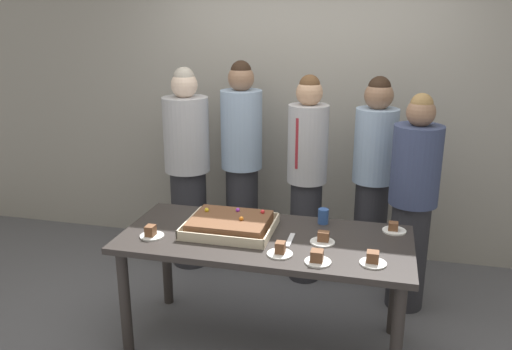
{
  "coord_description": "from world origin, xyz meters",
  "views": [
    {
      "loc": [
        0.66,
        -2.9,
        2.08
      ],
      "look_at": [
        -0.1,
        0.15,
        1.12
      ],
      "focal_mm": 36.36,
      "sensor_mm": 36.0,
      "label": 1
    }
  ],
  "objects_px": {
    "person_left_edge_reaching": "(188,167)",
    "sheet_cake": "(230,224)",
    "plated_slice_center_front": "(280,251)",
    "drink_cup_nearest": "(323,216)",
    "person_far_right_suit": "(413,202)",
    "cake_server_utensil": "(290,240)",
    "person_striped_tie_right": "(307,176)",
    "plated_slice_far_right": "(317,258)",
    "plated_slice_center_back": "(394,229)",
    "party_table": "(265,250)",
    "plated_slice_near_right": "(323,239)",
    "person_serving_front": "(373,178)",
    "person_green_shirt_behind": "(242,162)",
    "plated_slice_near_left": "(373,260)",
    "plated_slice_far_left": "(151,233)"
  },
  "relations": [
    {
      "from": "person_left_edge_reaching",
      "to": "plated_slice_near_right",
      "type": "bearing_deg",
      "value": 17.09
    },
    {
      "from": "cake_server_utensil",
      "to": "person_far_right_suit",
      "type": "xyz_separation_m",
      "value": [
        0.75,
        0.74,
        0.05
      ]
    },
    {
      "from": "plated_slice_far_right",
      "to": "plated_slice_center_front",
      "type": "bearing_deg",
      "value": 167.15
    },
    {
      "from": "plated_slice_far_right",
      "to": "cake_server_utensil",
      "type": "relative_size",
      "value": 0.75
    },
    {
      "from": "plated_slice_center_back",
      "to": "cake_server_utensil",
      "type": "distance_m",
      "value": 0.69
    },
    {
      "from": "sheet_cake",
      "to": "cake_server_utensil",
      "type": "relative_size",
      "value": 2.78
    },
    {
      "from": "person_green_shirt_behind",
      "to": "person_far_right_suit",
      "type": "bearing_deg",
      "value": 61.5
    },
    {
      "from": "party_table",
      "to": "person_striped_tie_right",
      "type": "height_order",
      "value": "person_striped_tie_right"
    },
    {
      "from": "plated_slice_center_front",
      "to": "cake_server_utensil",
      "type": "distance_m",
      "value": 0.21
    },
    {
      "from": "plated_slice_near_left",
      "to": "person_left_edge_reaching",
      "type": "xyz_separation_m",
      "value": [
        -1.56,
        1.21,
        0.08
      ]
    },
    {
      "from": "party_table",
      "to": "person_far_right_suit",
      "type": "bearing_deg",
      "value": 38.29
    },
    {
      "from": "plated_slice_far_right",
      "to": "person_serving_front",
      "type": "height_order",
      "value": "person_serving_front"
    },
    {
      "from": "plated_slice_far_right",
      "to": "person_left_edge_reaching",
      "type": "distance_m",
      "value": 1.79
    },
    {
      "from": "plated_slice_center_back",
      "to": "person_far_right_suit",
      "type": "bearing_deg",
      "value": 73.67
    },
    {
      "from": "plated_slice_near_left",
      "to": "person_serving_front",
      "type": "relative_size",
      "value": 0.09
    },
    {
      "from": "person_left_edge_reaching",
      "to": "person_striped_tie_right",
      "type": "bearing_deg",
      "value": 53.7
    },
    {
      "from": "plated_slice_center_front",
      "to": "person_striped_tie_right",
      "type": "xyz_separation_m",
      "value": [
        -0.03,
        1.19,
        0.09
      ]
    },
    {
      "from": "drink_cup_nearest",
      "to": "person_far_right_suit",
      "type": "height_order",
      "value": "person_far_right_suit"
    },
    {
      "from": "cake_server_utensil",
      "to": "plated_slice_near_right",
      "type": "bearing_deg",
      "value": 5.87
    },
    {
      "from": "cake_server_utensil",
      "to": "person_far_right_suit",
      "type": "bearing_deg",
      "value": 44.8
    },
    {
      "from": "plated_slice_far_right",
      "to": "person_far_right_suit",
      "type": "relative_size",
      "value": 0.09
    },
    {
      "from": "cake_server_utensil",
      "to": "plated_slice_center_front",
      "type": "bearing_deg",
      "value": -96.03
    },
    {
      "from": "cake_server_utensil",
      "to": "person_left_edge_reaching",
      "type": "distance_m",
      "value": 1.47
    },
    {
      "from": "person_left_edge_reaching",
      "to": "sheet_cake",
      "type": "bearing_deg",
      "value": 0.01
    },
    {
      "from": "plated_slice_far_right",
      "to": "plated_slice_near_right",
      "type": "bearing_deg",
      "value": 90.49
    },
    {
      "from": "cake_server_utensil",
      "to": "person_left_edge_reaching",
      "type": "xyz_separation_m",
      "value": [
        -1.06,
        1.02,
        0.1
      ]
    },
    {
      "from": "party_table",
      "to": "person_left_edge_reaching",
      "type": "xyz_separation_m",
      "value": [
        -0.9,
        0.99,
        0.2
      ]
    },
    {
      "from": "plated_slice_near_right",
      "to": "person_serving_front",
      "type": "bearing_deg",
      "value": 76.48
    },
    {
      "from": "sheet_cake",
      "to": "plated_slice_far_left",
      "type": "bearing_deg",
      "value": -154.63
    },
    {
      "from": "sheet_cake",
      "to": "plated_slice_center_back",
      "type": "bearing_deg",
      "value": 13.27
    },
    {
      "from": "plated_slice_near_left",
      "to": "person_green_shirt_behind",
      "type": "xyz_separation_m",
      "value": [
        -1.13,
        1.35,
        0.12
      ]
    },
    {
      "from": "person_left_edge_reaching",
      "to": "plated_slice_far_right",
      "type": "bearing_deg",
      "value": 10.24
    },
    {
      "from": "plated_slice_near_right",
      "to": "person_green_shirt_behind",
      "type": "relative_size",
      "value": 0.09
    },
    {
      "from": "person_far_right_suit",
      "to": "plated_slice_far_right",
      "type": "bearing_deg",
      "value": 30.63
    },
    {
      "from": "plated_slice_far_right",
      "to": "plated_slice_center_back",
      "type": "distance_m",
      "value": 0.69
    },
    {
      "from": "party_table",
      "to": "person_left_edge_reaching",
      "type": "relative_size",
      "value": 1.06
    },
    {
      "from": "plated_slice_center_back",
      "to": "person_striped_tie_right",
      "type": "relative_size",
      "value": 0.09
    },
    {
      "from": "plated_slice_center_front",
      "to": "drink_cup_nearest",
      "type": "bearing_deg",
      "value": 70.99
    },
    {
      "from": "plated_slice_near_left",
      "to": "person_far_right_suit",
      "type": "distance_m",
      "value": 0.97
    },
    {
      "from": "person_serving_front",
      "to": "plated_slice_near_right",
      "type": "bearing_deg",
      "value": 26.02
    },
    {
      "from": "sheet_cake",
      "to": "plated_slice_near_right",
      "type": "xyz_separation_m",
      "value": [
        0.6,
        -0.04,
        -0.02
      ]
    },
    {
      "from": "plated_slice_far_right",
      "to": "person_serving_front",
      "type": "xyz_separation_m",
      "value": [
        0.26,
        1.36,
        0.08
      ]
    },
    {
      "from": "person_striped_tie_right",
      "to": "plated_slice_far_left",
      "type": "bearing_deg",
      "value": -14.25
    },
    {
      "from": "plated_slice_near_right",
      "to": "plated_slice_far_right",
      "type": "xyz_separation_m",
      "value": [
        0.0,
        -0.27,
        0.0
      ]
    },
    {
      "from": "plated_slice_near_right",
      "to": "plated_slice_center_back",
      "type": "distance_m",
      "value": 0.5
    },
    {
      "from": "plated_slice_center_front",
      "to": "person_left_edge_reaching",
      "type": "xyz_separation_m",
      "value": [
        -1.04,
        1.22,
        0.09
      ]
    },
    {
      "from": "person_striped_tie_right",
      "to": "person_far_right_suit",
      "type": "distance_m",
      "value": 0.83
    },
    {
      "from": "party_table",
      "to": "plated_slice_far_right",
      "type": "distance_m",
      "value": 0.47
    },
    {
      "from": "sheet_cake",
      "to": "person_green_shirt_behind",
      "type": "distance_m",
      "value": 1.12
    },
    {
      "from": "plated_slice_near_right",
      "to": "plated_slice_center_front",
      "type": "relative_size",
      "value": 1.0
    }
  ]
}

